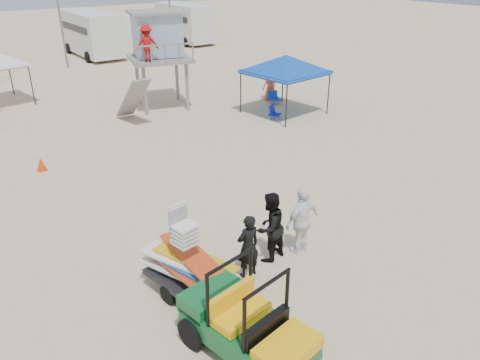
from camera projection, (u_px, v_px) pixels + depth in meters
ground at (296, 278)px, 11.15m from camera, size 140.00×140.00×0.00m
utility_cart at (248, 320)px, 8.60m from camera, size 1.67×2.71×1.93m
surf_trailer at (185, 262)px, 10.35m from camera, size 1.46×2.29×2.00m
man_left at (248, 246)px, 10.92m from camera, size 0.61×0.42×1.63m
man_mid at (270, 227)px, 11.51m from camera, size 1.01×0.86×1.83m
man_right at (302, 221)px, 11.78m from camera, size 1.10×0.50×1.84m
lifeguard_tower at (156, 39)px, 22.60m from camera, size 3.46×3.46×4.52m
canopy_blue at (286, 58)px, 21.83m from camera, size 3.50×3.50×3.23m
cone_near at (41, 164)px, 16.71m from camera, size 0.34×0.34×0.50m
beach_chair_b at (273, 112)px, 22.07m from camera, size 0.72×0.80×0.64m
beach_chair_c at (274, 97)px, 24.44m from camera, size 0.64×0.69×0.64m
rv_mid_right at (91, 32)px, 35.52m from camera, size 2.64×7.00×3.25m
rv_far_right at (185, 21)px, 41.36m from camera, size 2.64×6.60×3.25m
light_pole_left at (58, 7)px, 30.80m from camera, size 0.14×0.14×8.00m
distant_beachgoers at (228, 69)px, 27.89m from camera, size 1.28×15.47×1.82m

